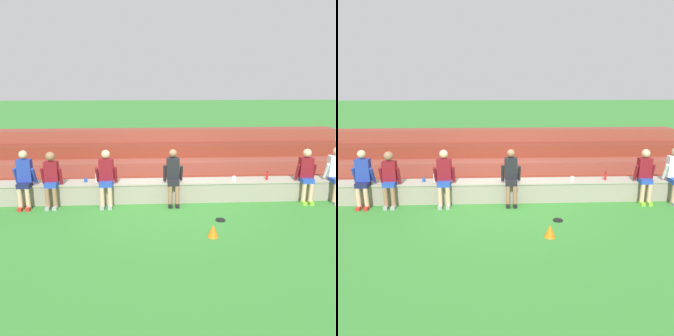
{
  "view_description": "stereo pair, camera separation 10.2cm",
  "coord_description": "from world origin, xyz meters",
  "views": [
    {
      "loc": [
        -0.43,
        -8.21,
        3.18
      ],
      "look_at": [
        0.03,
        0.25,
        0.89
      ],
      "focal_mm": 36.25,
      "sensor_mm": 36.0,
      "label": 1
    },
    {
      "loc": [
        -0.33,
        -8.22,
        3.18
      ],
      "look_at": [
        0.03,
        0.25,
        0.89
      ],
      "focal_mm": 36.25,
      "sensor_mm": 36.0,
      "label": 2
    }
  ],
  "objects": [
    {
      "name": "plastic_cup_right_end",
      "position": [
        -2.1,
        0.25,
        0.6
      ],
      "size": [
        0.08,
        0.08,
        0.1
      ],
      "primitive_type": "cylinder",
      "color": "blue",
      "rests_on": "stone_seating_wall"
    },
    {
      "name": "person_far_right",
      "position": [
        3.59,
        -0.02,
        0.76
      ],
      "size": [
        0.51,
        0.49,
        1.4
      ],
      "color": "#DBAD89",
      "rests_on": "ground"
    },
    {
      "name": "ground_plane",
      "position": [
        0.0,
        0.0,
        0.0
      ],
      "size": [
        80.0,
        80.0,
        0.0
      ],
      "primitive_type": "plane",
      "color": "#388433"
    },
    {
      "name": "person_rightmost_edge",
      "position": [
        4.39,
        -0.0,
        0.76
      ],
      "size": [
        0.52,
        0.58,
        1.42
      ],
      "color": "tan",
      "rests_on": "ground"
    },
    {
      "name": "brick_bleachers",
      "position": [
        0.0,
        2.25,
        0.57
      ],
      "size": [
        11.43,
        2.57,
        1.51
      ],
      "color": "maroon",
      "rests_on": "ground"
    },
    {
      "name": "water_bottle_center_gap",
      "position": [
        2.64,
        0.2,
        0.66
      ],
      "size": [
        0.06,
        0.06,
        0.23
      ],
      "color": "red",
      "rests_on": "stone_seating_wall"
    },
    {
      "name": "person_left_of_center",
      "position": [
        -2.88,
        -0.03,
        0.76
      ],
      "size": [
        0.51,
        0.48,
        1.4
      ],
      "color": "#996B4C",
      "rests_on": "ground"
    },
    {
      "name": "frisbee",
      "position": [
        1.16,
        -1.11,
        0.01
      ],
      "size": [
        0.23,
        0.23,
        0.02
      ],
      "primitive_type": "cylinder",
      "color": "black",
      "rests_on": "ground"
    },
    {
      "name": "sports_cone",
      "position": [
        0.84,
        -1.92,
        0.13
      ],
      "size": [
        0.23,
        0.23,
        0.27
      ],
      "primitive_type": "cone",
      "color": "orange",
      "rests_on": "ground"
    },
    {
      "name": "plastic_cup_middle",
      "position": [
        1.77,
        0.21,
        0.6
      ],
      "size": [
        0.09,
        0.09,
        0.11
      ],
      "primitive_type": "cylinder",
      "color": "white",
      "rests_on": "stone_seating_wall"
    },
    {
      "name": "person_far_left",
      "position": [
        -3.53,
        -0.03,
        0.77
      ],
      "size": [
        0.53,
        0.51,
        1.44
      ],
      "color": "#DBAD89",
      "rests_on": "ground"
    },
    {
      "name": "water_bottle_near_right",
      "position": [
        -1.82,
        0.24,
        0.66
      ],
      "size": [
        0.06,
        0.06,
        0.24
      ],
      "color": "silver",
      "rests_on": "stone_seating_wall"
    },
    {
      "name": "person_center",
      "position": [
        -1.53,
        -0.02,
        0.77
      ],
      "size": [
        0.53,
        0.53,
        1.43
      ],
      "color": "#DBAD89",
      "rests_on": "ground"
    },
    {
      "name": "person_right_of_center",
      "position": [
        0.15,
        0.01,
        0.76
      ],
      "size": [
        0.5,
        0.55,
        1.42
      ],
      "color": "#996B4C",
      "rests_on": "ground"
    },
    {
      "name": "stone_seating_wall",
      "position": [
        0.0,
        0.25,
        0.29
      ],
      "size": [
        9.63,
        0.55,
        0.55
      ],
      "color": "gray",
      "rests_on": "ground"
    }
  ]
}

